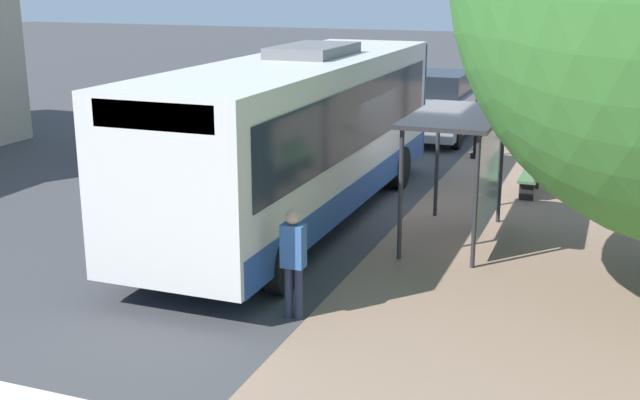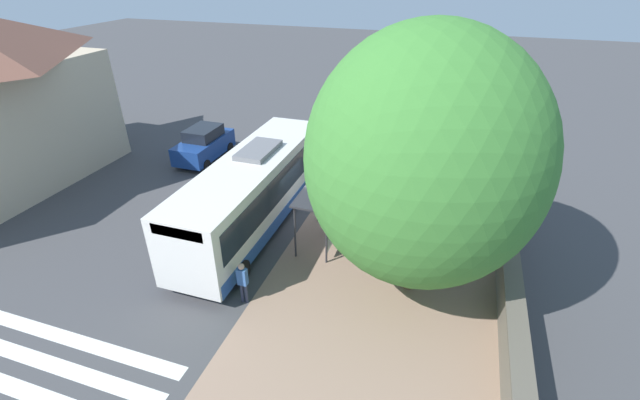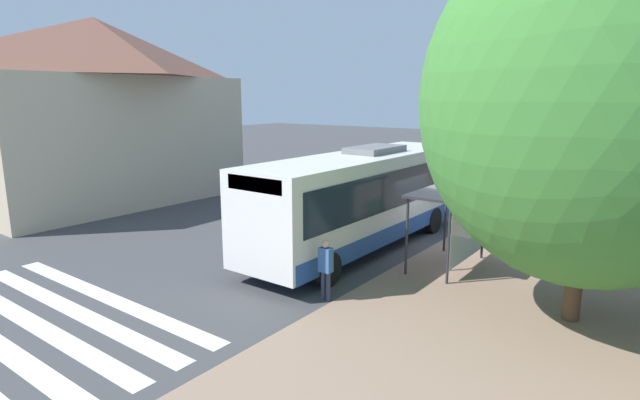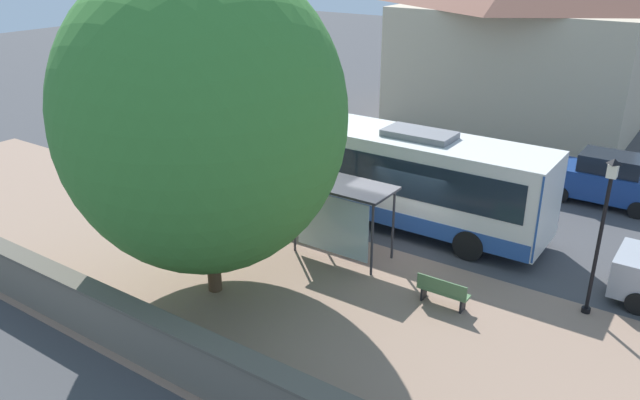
{
  "view_description": "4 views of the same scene",
  "coord_description": "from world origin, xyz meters",
  "px_view_note": "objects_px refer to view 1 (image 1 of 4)",
  "views": [
    {
      "loc": [
        -4.03,
        15.84,
        4.84
      ],
      "look_at": [
        0.62,
        3.57,
        1.2
      ],
      "focal_mm": 45.0,
      "sensor_mm": 36.0,
      "label": 1
    },
    {
      "loc": [
        -5.92,
        15.78,
        10.65
      ],
      "look_at": [
        -1.27,
        1.72,
        2.22
      ],
      "focal_mm": 24.0,
      "sensor_mm": 36.0,
      "label": 2
    },
    {
      "loc": [
        -7.03,
        15.68,
        5.26
      ],
      "look_at": [
        2.14,
        3.42,
        2.07
      ],
      "focal_mm": 28.0,
      "sensor_mm": 36.0,
      "label": 3
    },
    {
      "loc": [
        -16.39,
        -8.19,
        9.37
      ],
      "look_at": [
        0.5,
        3.4,
        0.82
      ],
      "focal_mm": 35.0,
      "sensor_mm": 36.0,
      "label": 4
    }
  ],
  "objects_px": {
    "pedestrian": "(293,255)",
    "bench": "(533,175)",
    "parked_car_behind_bus": "(439,107)",
    "parked_car_far_lane": "(181,114)",
    "bus": "(300,133)",
    "bus_shelter": "(464,137)",
    "street_lamp_near": "(480,64)"
  },
  "relations": [
    {
      "from": "bus_shelter",
      "to": "parked_car_far_lane",
      "type": "bearing_deg",
      "value": -32.1
    },
    {
      "from": "bus",
      "to": "parked_car_behind_bus",
      "type": "bearing_deg",
      "value": -94.06
    },
    {
      "from": "bus",
      "to": "parked_car_far_lane",
      "type": "relative_size",
      "value": 2.54
    },
    {
      "from": "bus",
      "to": "bus_shelter",
      "type": "distance_m",
      "value": 3.36
    },
    {
      "from": "bus",
      "to": "bus_shelter",
      "type": "xyz_separation_m",
      "value": [
        -3.35,
        0.16,
        0.19
      ]
    },
    {
      "from": "parked_car_behind_bus",
      "to": "bus_shelter",
      "type": "bearing_deg",
      "value": 104.91
    },
    {
      "from": "bus_shelter",
      "to": "bench",
      "type": "distance_m",
      "value": 4.3
    },
    {
      "from": "street_lamp_near",
      "to": "parked_car_far_lane",
      "type": "height_order",
      "value": "street_lamp_near"
    },
    {
      "from": "bench",
      "to": "street_lamp_near",
      "type": "distance_m",
      "value": 4.43
    },
    {
      "from": "bus",
      "to": "pedestrian",
      "type": "relative_size",
      "value": 6.4
    },
    {
      "from": "bus",
      "to": "parked_car_far_lane",
      "type": "height_order",
      "value": "bus"
    },
    {
      "from": "bus",
      "to": "parked_car_behind_bus",
      "type": "xyz_separation_m",
      "value": [
        -0.69,
        -9.8,
        -0.85
      ]
    },
    {
      "from": "bus_shelter",
      "to": "street_lamp_near",
      "type": "height_order",
      "value": "street_lamp_near"
    },
    {
      "from": "street_lamp_near",
      "to": "bus",
      "type": "bearing_deg",
      "value": 71.95
    },
    {
      "from": "bench",
      "to": "street_lamp_near",
      "type": "relative_size",
      "value": 0.33
    },
    {
      "from": "parked_car_behind_bus",
      "to": "parked_car_far_lane",
      "type": "height_order",
      "value": "parked_car_behind_bus"
    },
    {
      "from": "pedestrian",
      "to": "parked_car_far_lane",
      "type": "distance_m",
      "value": 13.07
    },
    {
      "from": "pedestrian",
      "to": "bench",
      "type": "xyz_separation_m",
      "value": [
        -2.47,
        -8.36,
        -0.51
      ]
    },
    {
      "from": "bus",
      "to": "parked_car_behind_bus",
      "type": "relative_size",
      "value": 2.29
    },
    {
      "from": "pedestrian",
      "to": "bench",
      "type": "bearing_deg",
      "value": -106.44
    },
    {
      "from": "pedestrian",
      "to": "parked_car_far_lane",
      "type": "relative_size",
      "value": 0.4
    },
    {
      "from": "bench",
      "to": "parked_car_behind_bus",
      "type": "bearing_deg",
      "value": -59.61
    },
    {
      "from": "parked_car_behind_bus",
      "to": "pedestrian",
      "type": "bearing_deg",
      "value": 94.27
    },
    {
      "from": "bus_shelter",
      "to": "pedestrian",
      "type": "distance_m",
      "value": 4.83
    },
    {
      "from": "parked_car_far_lane",
      "to": "pedestrian",
      "type": "bearing_deg",
      "value": 127.28
    },
    {
      "from": "bench",
      "to": "street_lamp_near",
      "type": "bearing_deg",
      "value": -60.42
    },
    {
      "from": "bus",
      "to": "street_lamp_near",
      "type": "bearing_deg",
      "value": -108.05
    },
    {
      "from": "street_lamp_near",
      "to": "bus_shelter",
      "type": "bearing_deg",
      "value": 97.99
    },
    {
      "from": "street_lamp_near",
      "to": "parked_car_far_lane",
      "type": "bearing_deg",
      "value": 8.94
    },
    {
      "from": "parked_car_behind_bus",
      "to": "parked_car_far_lane",
      "type": "relative_size",
      "value": 1.11
    },
    {
      "from": "bus",
      "to": "street_lamp_near",
      "type": "relative_size",
      "value": 2.41
    },
    {
      "from": "bus_shelter",
      "to": "parked_car_far_lane",
      "type": "relative_size",
      "value": 0.75
    }
  ]
}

